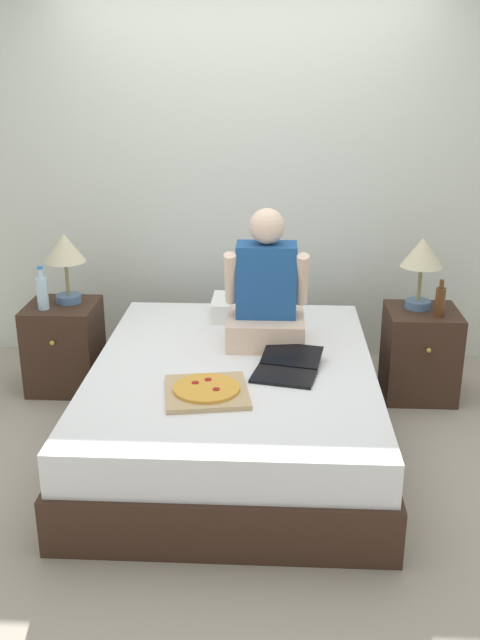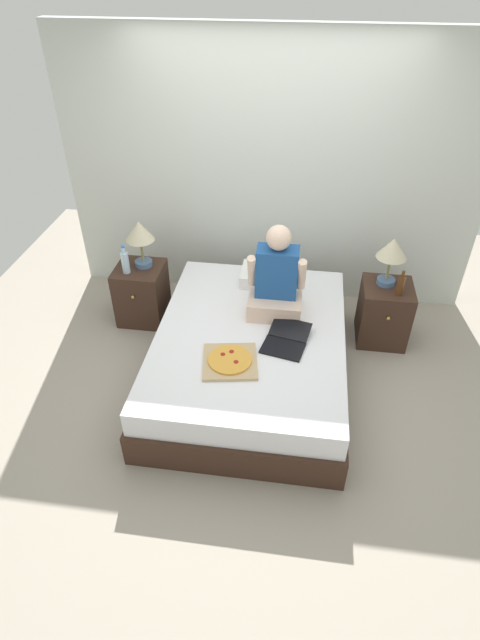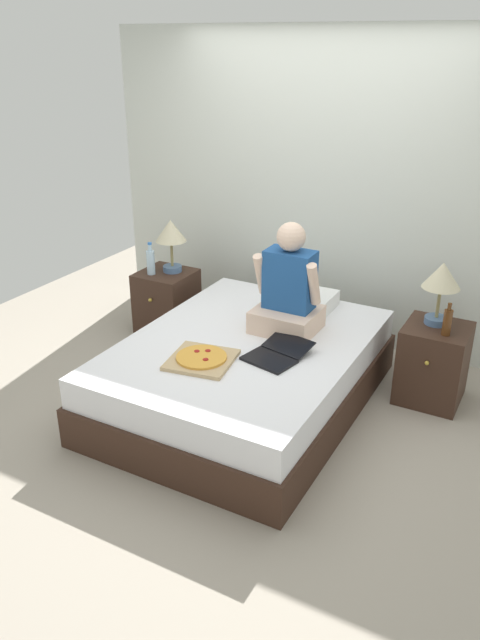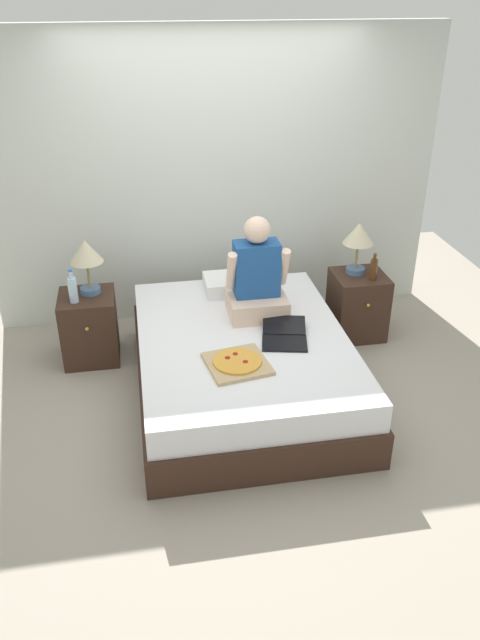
# 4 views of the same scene
# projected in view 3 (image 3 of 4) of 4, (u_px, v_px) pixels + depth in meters

# --- Properties ---
(ground_plane) EXTENTS (5.93, 5.93, 0.00)m
(ground_plane) POSITION_uv_depth(u_px,v_px,m) (245.00, 402.00, 4.49)
(ground_plane) COLOR #9E9384
(wall_back) EXTENTS (3.93, 0.12, 2.50)m
(wall_back) POSITION_uv_depth(u_px,v_px,m) (326.00, 191.00, 5.09)
(wall_back) COLOR silver
(wall_back) RESTS_ON ground
(bed) EXTENTS (1.55, 2.08, 0.49)m
(bed) POSITION_uv_depth(u_px,v_px,m) (245.00, 373.00, 4.39)
(bed) COLOR #382319
(bed) RESTS_ON ground
(nightstand_left) EXTENTS (0.44, 0.47, 0.57)m
(nightstand_left) POSITION_uv_depth(u_px,v_px,m) (167.00, 303.00, 5.43)
(nightstand_left) COLOR #382319
(nightstand_left) RESTS_ON ground
(lamp_on_left_nightstand) EXTENTS (0.26, 0.26, 0.45)m
(lamp_on_left_nightstand) POSITION_uv_depth(u_px,v_px,m) (171.00, 234.00, 5.20)
(lamp_on_left_nightstand) COLOR #4C6B93
(lamp_on_left_nightstand) RESTS_ON nightstand_left
(water_bottle) EXTENTS (0.07, 0.07, 0.28)m
(water_bottle) POSITION_uv_depth(u_px,v_px,m) (151.00, 261.00, 5.23)
(water_bottle) COLOR silver
(water_bottle) RESTS_ON nightstand_left
(nightstand_right) EXTENTS (0.44, 0.47, 0.57)m
(nightstand_right) POSITION_uv_depth(u_px,v_px,m) (433.00, 363.00, 4.43)
(nightstand_right) COLOR #382319
(nightstand_right) RESTS_ON ground
(lamp_on_right_nightstand) EXTENTS (0.26, 0.26, 0.45)m
(lamp_on_right_nightstand) POSITION_uv_depth(u_px,v_px,m) (442.00, 280.00, 4.23)
(lamp_on_right_nightstand) COLOR #4C6B93
(lamp_on_right_nightstand) RESTS_ON nightstand_right
(beer_bottle) EXTENTS (0.06, 0.06, 0.23)m
(beer_bottle) POSITION_uv_depth(u_px,v_px,m) (447.00, 322.00, 4.16)
(beer_bottle) COLOR #512D14
(beer_bottle) RESTS_ON nightstand_right
(pillow) EXTENTS (0.52, 0.34, 0.12)m
(pillow) POSITION_uv_depth(u_px,v_px,m) (300.00, 298.00, 4.83)
(pillow) COLOR white
(pillow) RESTS_ON bed
(person_seated) EXTENTS (0.47, 0.40, 0.78)m
(person_seated) POSITION_uv_depth(u_px,v_px,m) (288.00, 292.00, 4.36)
(person_seated) COLOR beige
(person_seated) RESTS_ON bed
(laptop) EXTENTS (0.40, 0.47, 0.07)m
(laptop) POSITION_uv_depth(u_px,v_px,m) (275.00, 355.00, 4.06)
(laptop) COLOR black
(laptop) RESTS_ON bed
(pizza_box) EXTENTS (0.46, 0.46, 0.05)m
(pizza_box) POSITION_uv_depth(u_px,v_px,m) (202.00, 359.00, 4.01)
(pizza_box) COLOR tan
(pizza_box) RESTS_ON bed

